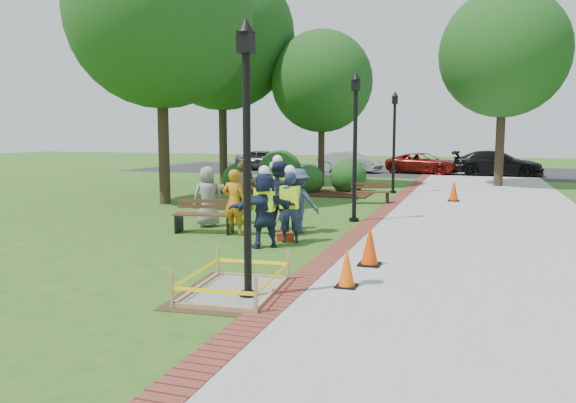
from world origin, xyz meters
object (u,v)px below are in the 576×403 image
(hivis_worker_a, at_px, (264,207))
(hivis_worker_c, at_px, (278,196))
(lamp_near, at_px, (247,139))
(bench_near, at_px, (204,222))
(hivis_worker_b, at_px, (290,204))
(wet_concrete_pad, at_px, (235,279))
(cone_front, at_px, (347,269))

(hivis_worker_a, relative_size, hivis_worker_c, 0.92)
(lamp_near, bearing_deg, bench_near, 123.48)
(hivis_worker_b, bearing_deg, hivis_worker_a, -117.88)
(wet_concrete_pad, bearing_deg, hivis_worker_c, 101.94)
(cone_front, xyz_separation_m, lamp_near, (-1.33, -1.05, 2.15))
(lamp_near, relative_size, hivis_worker_b, 2.34)
(cone_front, distance_m, hivis_worker_a, 3.70)
(bench_near, xyz_separation_m, cone_front, (4.59, -3.87, 0.06))
(lamp_near, distance_m, hivis_worker_b, 4.76)
(wet_concrete_pad, height_order, hivis_worker_a, hivis_worker_a)
(bench_near, distance_m, lamp_near, 6.31)
(wet_concrete_pad, xyz_separation_m, lamp_near, (0.31, -0.19, 2.25))
(hivis_worker_c, bearing_deg, wet_concrete_pad, -78.06)
(hivis_worker_b, bearing_deg, cone_front, -57.95)
(hivis_worker_c, bearing_deg, hivis_worker_b, -54.77)
(lamp_near, bearing_deg, cone_front, 38.28)
(wet_concrete_pad, relative_size, bench_near, 1.49)
(bench_near, xyz_separation_m, hivis_worker_b, (2.48, -0.50, 0.64))
(wet_concrete_pad, height_order, hivis_worker_c, hivis_worker_c)
(bench_near, relative_size, hivis_worker_c, 0.81)
(lamp_near, xyz_separation_m, hivis_worker_c, (-1.39, 5.29, -1.49))
(hivis_worker_c, bearing_deg, cone_front, -57.28)
(wet_concrete_pad, relative_size, hivis_worker_a, 1.32)
(hivis_worker_c, bearing_deg, bench_near, -168.85)
(bench_near, relative_size, cone_front, 2.39)
(hivis_worker_b, bearing_deg, wet_concrete_pad, -83.73)
(hivis_worker_b, bearing_deg, bench_near, 168.58)
(wet_concrete_pad, distance_m, hivis_worker_c, 5.27)
(hivis_worker_a, distance_m, hivis_worker_c, 1.59)
(hivis_worker_a, bearing_deg, lamp_near, -72.89)
(cone_front, distance_m, hivis_worker_c, 5.09)
(bench_near, relative_size, hivis_worker_a, 0.89)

